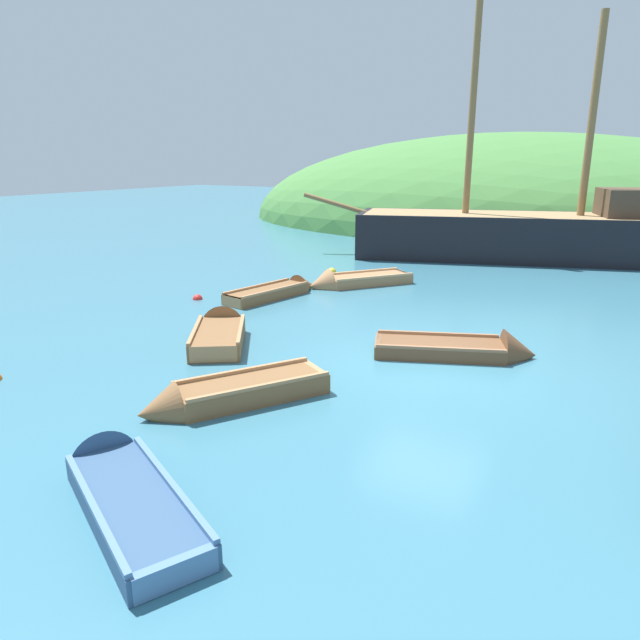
{
  "coord_description": "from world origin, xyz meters",
  "views": [
    {
      "loc": [
        3.83,
        -11.0,
        4.23
      ],
      "look_at": [
        -3.15,
        0.88,
        0.32
      ],
      "focal_mm": 32.25,
      "sensor_mm": 36.0,
      "label": 1
    }
  ],
  "objects_px": {
    "rowboat_far": "(227,397)",
    "rowboat_center": "(352,283)",
    "sailing_ship": "(528,242)",
    "buoy_red": "(198,299)",
    "rowboat_portside": "(122,491)",
    "buoy_yellow": "(332,272)",
    "rowboat_outer_right": "(220,335)",
    "rowboat_outer_left": "(278,292)",
    "rowboat_near_dock": "(467,352)"
  },
  "relations": [
    {
      "from": "sailing_ship",
      "to": "rowboat_far",
      "type": "distance_m",
      "value": 18.45
    },
    {
      "from": "rowboat_far",
      "to": "buoy_red",
      "type": "bearing_deg",
      "value": -103.49
    },
    {
      "from": "rowboat_portside",
      "to": "rowboat_center",
      "type": "bearing_deg",
      "value": -50.0
    },
    {
      "from": "rowboat_far",
      "to": "rowboat_center",
      "type": "relative_size",
      "value": 0.94
    },
    {
      "from": "rowboat_portside",
      "to": "buoy_red",
      "type": "xyz_separation_m",
      "value": [
        -6.51,
        8.64,
        -0.1
      ]
    },
    {
      "from": "rowboat_outer_right",
      "to": "buoy_yellow",
      "type": "bearing_deg",
      "value": -23.04
    },
    {
      "from": "rowboat_outer_right",
      "to": "rowboat_portside",
      "type": "distance_m",
      "value": 6.61
    },
    {
      "from": "rowboat_outer_left",
      "to": "rowboat_center",
      "type": "relative_size",
      "value": 1.02
    },
    {
      "from": "rowboat_near_dock",
      "to": "rowboat_portside",
      "type": "distance_m",
      "value": 8.0
    },
    {
      "from": "sailing_ship",
      "to": "rowboat_far",
      "type": "height_order",
      "value": "sailing_ship"
    },
    {
      "from": "rowboat_outer_left",
      "to": "buoy_red",
      "type": "height_order",
      "value": "rowboat_outer_left"
    },
    {
      "from": "sailing_ship",
      "to": "rowboat_center",
      "type": "xyz_separation_m",
      "value": [
        -4.04,
        -8.55,
        -0.61
      ]
    },
    {
      "from": "rowboat_near_dock",
      "to": "buoy_red",
      "type": "distance_m",
      "value": 8.79
    },
    {
      "from": "rowboat_outer_left",
      "to": "rowboat_center",
      "type": "xyz_separation_m",
      "value": [
        1.33,
        2.51,
        0.0
      ]
    },
    {
      "from": "rowboat_outer_right",
      "to": "sailing_ship",
      "type": "bearing_deg",
      "value": -49.12
    },
    {
      "from": "rowboat_far",
      "to": "rowboat_center",
      "type": "xyz_separation_m",
      "value": [
        -2.6,
        9.83,
        -0.03
      ]
    },
    {
      "from": "rowboat_portside",
      "to": "buoy_yellow",
      "type": "distance_m",
      "value": 15.34
    },
    {
      "from": "rowboat_outer_right",
      "to": "rowboat_portside",
      "type": "xyz_separation_m",
      "value": [
        3.21,
        -5.78,
        -0.04
      ]
    },
    {
      "from": "rowboat_near_dock",
      "to": "rowboat_outer_right",
      "type": "bearing_deg",
      "value": 176.81
    },
    {
      "from": "rowboat_portside",
      "to": "rowboat_center",
      "type": "height_order",
      "value": "rowboat_center"
    },
    {
      "from": "rowboat_near_dock",
      "to": "rowboat_portside",
      "type": "bearing_deg",
      "value": -128.65
    },
    {
      "from": "rowboat_near_dock",
      "to": "rowboat_far",
      "type": "bearing_deg",
      "value": -144.41
    },
    {
      "from": "rowboat_near_dock",
      "to": "rowboat_portside",
      "type": "relative_size",
      "value": 1.01
    },
    {
      "from": "rowboat_far",
      "to": "rowboat_center",
      "type": "distance_m",
      "value": 10.17
    },
    {
      "from": "rowboat_far",
      "to": "sailing_ship",
      "type": "bearing_deg",
      "value": -153.72
    },
    {
      "from": "rowboat_far",
      "to": "rowboat_near_dock",
      "type": "distance_m",
      "value": 5.54
    },
    {
      "from": "rowboat_far",
      "to": "buoy_yellow",
      "type": "xyz_separation_m",
      "value": [
        -4.33,
        11.51,
        -0.13
      ]
    },
    {
      "from": "rowboat_outer_left",
      "to": "rowboat_far",
      "type": "bearing_deg",
      "value": -142.02
    },
    {
      "from": "sailing_ship",
      "to": "rowboat_portside",
      "type": "distance_m",
      "value": 21.39
    },
    {
      "from": "rowboat_far",
      "to": "rowboat_center",
      "type": "height_order",
      "value": "rowboat_center"
    },
    {
      "from": "rowboat_outer_left",
      "to": "buoy_red",
      "type": "distance_m",
      "value": 2.52
    },
    {
      "from": "rowboat_near_dock",
      "to": "buoy_yellow",
      "type": "bearing_deg",
      "value": 114.35
    },
    {
      "from": "buoy_yellow",
      "to": "rowboat_center",
      "type": "bearing_deg",
      "value": -43.95
    },
    {
      "from": "rowboat_outer_left",
      "to": "rowboat_portside",
      "type": "height_order",
      "value": "rowboat_portside"
    },
    {
      "from": "rowboat_center",
      "to": "rowboat_far",
      "type": "bearing_deg",
      "value": 51.03
    },
    {
      "from": "sailing_ship",
      "to": "buoy_red",
      "type": "xyz_separation_m",
      "value": [
        -7.25,
        -12.73,
        -0.72
      ]
    },
    {
      "from": "buoy_red",
      "to": "buoy_yellow",
      "type": "bearing_deg",
      "value": 75.85
    },
    {
      "from": "rowboat_far",
      "to": "rowboat_center",
      "type": "bearing_deg",
      "value": -134.42
    },
    {
      "from": "buoy_red",
      "to": "buoy_yellow",
      "type": "height_order",
      "value": "buoy_yellow"
    },
    {
      "from": "rowboat_near_dock",
      "to": "rowboat_outer_right",
      "type": "height_order",
      "value": "rowboat_outer_right"
    },
    {
      "from": "rowboat_outer_right",
      "to": "buoy_yellow",
      "type": "relative_size",
      "value": 8.45
    },
    {
      "from": "rowboat_outer_left",
      "to": "buoy_red",
      "type": "relative_size",
      "value": 11.99
    },
    {
      "from": "rowboat_portside",
      "to": "rowboat_center",
      "type": "relative_size",
      "value": 1.0
    },
    {
      "from": "rowboat_outer_right",
      "to": "buoy_yellow",
      "type": "xyz_separation_m",
      "value": [
        -1.83,
        8.71,
        -0.14
      ]
    },
    {
      "from": "rowboat_outer_left",
      "to": "buoy_red",
      "type": "bearing_deg",
      "value": 141.32
    },
    {
      "from": "rowboat_near_dock",
      "to": "rowboat_center",
      "type": "xyz_separation_m",
      "value": [
        -5.53,
        5.13,
        0.02
      ]
    },
    {
      "from": "rowboat_near_dock",
      "to": "rowboat_portside",
      "type": "height_order",
      "value": "rowboat_near_dock"
    },
    {
      "from": "rowboat_portside",
      "to": "buoy_yellow",
      "type": "height_order",
      "value": "rowboat_portside"
    },
    {
      "from": "rowboat_near_dock",
      "to": "buoy_red",
      "type": "xyz_separation_m",
      "value": [
        -8.74,
        0.95,
        -0.09
      ]
    },
    {
      "from": "sailing_ship",
      "to": "buoy_yellow",
      "type": "height_order",
      "value": "sailing_ship"
    }
  ]
}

